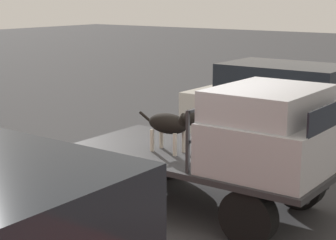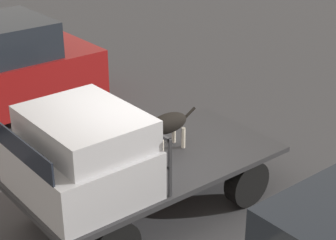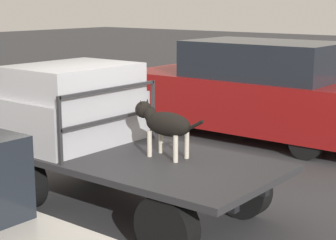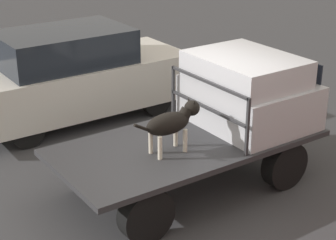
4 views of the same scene
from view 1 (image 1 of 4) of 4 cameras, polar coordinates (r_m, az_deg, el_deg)
The scene contains 6 objects.
ground_plane at distance 8.41m, azimuth 3.31°, elevation -8.63°, with size 80.00×80.00×0.00m, color #38383A.
flatbed_truck at distance 8.22m, azimuth 3.36°, elevation -4.90°, with size 3.89×1.88×0.79m.
truck_cab at distance 7.50m, azimuth 10.64°, elevation -1.07°, with size 1.48×1.76×1.08m.
truck_headboard at distance 7.85m, azimuth 5.55°, elevation -0.04°, with size 0.04×1.76×0.83m.
dog at distance 8.12m, azimuth 0.43°, elevation -0.38°, with size 1.08×0.30×0.71m.
parked_sedan at distance 11.15m, azimuth 12.41°, elevation 1.00°, with size 4.25×1.70×1.75m.
Camera 1 is at (4.25, -6.60, 3.02)m, focal length 60.00 mm.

